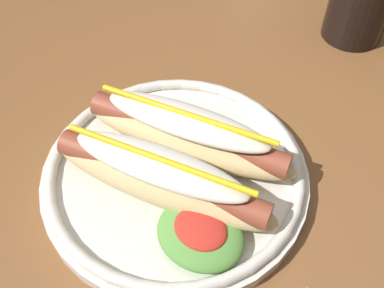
{
  "coord_description": "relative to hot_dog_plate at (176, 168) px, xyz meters",
  "views": [
    {
      "loc": [
        0.12,
        -0.39,
        1.12
      ],
      "look_at": [
        -0.05,
        -0.15,
        0.77
      ],
      "focal_mm": 41.37,
      "sensor_mm": 36.0,
      "label": 1
    }
  ],
  "objects": [
    {
      "name": "dining_table",
      "position": [
        0.05,
        0.19,
        -0.11
      ],
      "size": [
        1.43,
        0.96,
        0.74
      ],
      "color": "brown",
      "rests_on": "ground_plane"
    },
    {
      "name": "hot_dog_plate",
      "position": [
        0.0,
        0.0,
        0.0
      ],
      "size": [
        0.27,
        0.27,
        0.08
      ],
      "color": "silver",
      "rests_on": "dining_table"
    }
  ]
}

